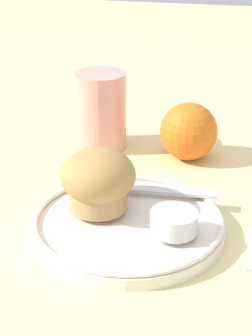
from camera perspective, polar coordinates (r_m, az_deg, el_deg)
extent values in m
plane|color=beige|center=(0.62, 1.58, -7.10)|extent=(3.00, 3.00, 0.00)
cylinder|color=silver|center=(0.62, 0.22, -5.97)|extent=(0.21, 0.21, 0.01)
torus|color=silver|center=(0.62, 0.22, -5.18)|extent=(0.21, 0.21, 0.01)
cylinder|color=tan|center=(0.63, -2.81, -2.67)|extent=(0.06, 0.06, 0.03)
ellipsoid|color=#A87F47|center=(0.62, -2.86, -0.72)|extent=(0.08, 0.08, 0.06)
cylinder|color=silver|center=(0.59, 4.89, -5.46)|extent=(0.05, 0.05, 0.02)
cylinder|color=white|center=(0.58, 4.93, -4.69)|extent=(0.04, 0.04, 0.00)
sphere|color=maroon|center=(0.66, -2.07, -2.05)|extent=(0.02, 0.02, 0.02)
sphere|color=maroon|center=(0.65, -0.69, -2.21)|extent=(0.02, 0.02, 0.02)
cube|color=silver|center=(0.67, 1.18, -2.09)|extent=(0.19, 0.03, 0.00)
sphere|color=orange|center=(0.79, 6.37, 3.71)|extent=(0.08, 0.08, 0.08)
cylinder|color=#E5998C|center=(0.82, -2.61, 5.84)|extent=(0.08, 0.08, 0.11)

